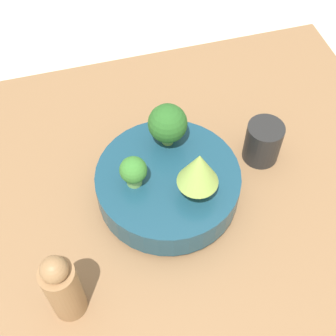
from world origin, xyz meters
name	(u,v)px	position (x,y,z in m)	size (l,w,h in m)	color
ground_plane	(181,218)	(0.00, 0.00, 0.00)	(6.00, 6.00, 0.00)	beige
table	(182,212)	(0.00, 0.00, 0.02)	(0.96, 0.87, 0.05)	olive
bowl	(168,184)	(-0.02, 0.03, 0.09)	(0.26, 0.26, 0.07)	navy
broccoli_floret_back	(165,124)	(0.00, 0.10, 0.17)	(0.07, 0.07, 0.09)	#6BA34C
romanesco_piece_near	(199,170)	(0.02, -0.02, 0.19)	(0.07, 0.07, 0.11)	#609347
broccoli_floret_left	(133,171)	(-0.08, 0.03, 0.15)	(0.05, 0.05, 0.06)	#7AB256
cup	(263,142)	(0.19, 0.07, 0.09)	(0.07, 0.07, 0.09)	black
pepper_mill	(63,288)	(-0.23, -0.13, 0.12)	(0.05, 0.05, 0.16)	#997047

